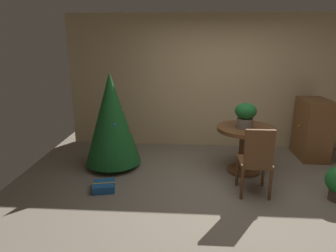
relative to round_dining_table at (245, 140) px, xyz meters
name	(u,v)px	position (x,y,z in m)	size (l,w,h in m)	color
ground_plane	(231,197)	(-0.31, -0.89, -0.54)	(6.60, 6.60, 0.00)	#756B5B
back_wall_panel	(220,82)	(-0.31, 1.31, 0.76)	(6.00, 0.10, 2.60)	tan
round_dining_table	(245,140)	(0.00, 0.00, 0.00)	(0.92, 0.92, 0.76)	brown
flower_vase	(246,114)	(-0.04, -0.05, 0.45)	(0.33, 0.33, 0.40)	#665B51
wooden_chair_near	(256,159)	(0.00, -0.80, 0.01)	(0.42, 0.44, 0.99)	brown
holiday_tree	(112,119)	(-2.19, 0.06, 0.31)	(0.93, 0.93, 1.61)	brown
gift_box_blue	(104,186)	(-2.13, -0.78, -0.48)	(0.37, 0.37, 0.11)	#1E569E
wooden_cabinet	(312,129)	(1.33, 0.73, 0.00)	(0.49, 0.75, 1.08)	brown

